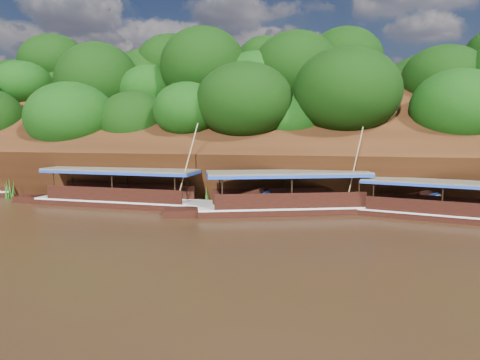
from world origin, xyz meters
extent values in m
plane|color=black|center=(0.00, 0.00, 0.00)|extent=(160.00, 160.00, 0.00)
cube|color=black|center=(0.00, 16.00, 3.50)|extent=(120.00, 16.12, 13.64)
cube|color=black|center=(0.00, 26.00, 0.00)|extent=(120.00, 24.00, 12.00)
ellipsoid|color=#17440B|center=(-30.00, 22.00, 9.00)|extent=(20.00, 10.00, 8.00)
ellipsoid|color=#17440B|center=(-6.00, 15.00, 3.50)|extent=(18.00, 8.00, 6.40)
ellipsoid|color=#17440B|center=(0.00, 23.00, 9.20)|extent=(24.00, 11.00, 8.40)
cube|color=black|center=(10.91, 6.82, 0.00)|extent=(12.39, 5.22, 0.86)
cube|color=silver|center=(10.91, 6.82, 0.41)|extent=(12.41, 5.28, 0.10)
cube|color=brown|center=(10.17, 7.02, 2.31)|extent=(9.90, 4.83, 0.11)
cube|color=#193BA5|center=(10.17, 7.02, 2.19)|extent=(9.90, 4.83, 0.17)
cube|color=black|center=(1.48, 7.39, 0.00)|extent=(13.54, 6.44, 1.01)
cube|color=silver|center=(1.48, 7.39, 0.48)|extent=(13.57, 6.51, 0.11)
cube|color=black|center=(8.67, 9.69, 0.78)|extent=(3.60, 2.73, 1.89)
cube|color=#193BA5|center=(9.47, 9.95, 1.12)|extent=(2.16, 2.33, 0.69)
cube|color=#B41A14|center=(9.47, 9.95, 0.74)|extent=(2.16, 2.33, 0.69)
cube|color=brown|center=(0.68, 7.13, 2.70)|extent=(10.88, 5.90, 0.13)
cube|color=#193BA5|center=(0.68, 7.13, 2.56)|extent=(10.88, 5.90, 0.20)
cylinder|color=tan|center=(4.88, 7.77, 3.11)|extent=(0.96, 1.04, 5.09)
cube|color=black|center=(-10.41, 7.51, 0.00)|extent=(14.44, 3.38, 0.98)
cube|color=silver|center=(-10.41, 7.51, 0.47)|extent=(14.45, 3.45, 0.11)
cube|color=black|center=(-2.38, 6.95, 0.76)|extent=(3.48, 2.02, 1.92)
cube|color=#193BA5|center=(-1.49, 6.89, 1.08)|extent=(1.88, 1.98, 0.72)
cube|color=#B41A14|center=(-1.49, 6.89, 0.72)|extent=(1.88, 1.98, 0.72)
cube|color=brown|center=(-11.31, 7.57, 2.61)|extent=(11.37, 3.52, 0.13)
cube|color=#193BA5|center=(-11.31, 7.57, 2.48)|extent=(11.37, 3.52, 0.20)
cylinder|color=tan|center=(-6.10, 6.99, 3.24)|extent=(1.44, 0.66, 5.32)
cube|color=black|center=(-21.52, 10.74, 0.73)|extent=(3.34, 2.72, 1.74)
cube|color=#193BA5|center=(-20.83, 11.03, 1.05)|extent=(2.08, 2.24, 0.63)
cube|color=#B41A14|center=(-20.83, 11.03, 0.69)|extent=(2.08, 2.24, 0.63)
cone|color=#1F5D17|center=(-21.16, 8.93, 0.78)|extent=(1.50, 1.50, 1.57)
cone|color=#1F5D17|center=(-12.30, 9.51, 1.03)|extent=(1.50, 1.50, 2.07)
cone|color=#1F5D17|center=(-6.04, 9.24, 0.71)|extent=(1.50, 1.50, 1.41)
cone|color=#1F5D17|center=(0.72, 9.19, 0.72)|extent=(1.50, 1.50, 1.45)
cone|color=#1F5D17|center=(6.78, 9.58, 0.87)|extent=(1.50, 1.50, 1.74)
camera|label=1|loc=(3.52, -23.05, 5.79)|focal=35.00mm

